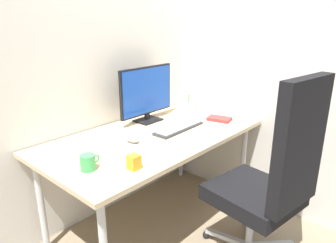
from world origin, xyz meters
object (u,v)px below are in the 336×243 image
(monitor, at_px, (147,93))
(keyboard, at_px, (179,128))
(pen_holder, at_px, (190,106))
(mouse, at_px, (133,140))
(notebook, at_px, (219,119))
(desk_clamp_accessory, at_px, (134,162))
(coffee_mug, at_px, (88,162))
(office_chair, at_px, (272,178))

(monitor, distance_m, keyboard, 0.38)
(pen_holder, bearing_deg, mouse, -168.68)
(monitor, xyz_separation_m, mouse, (-0.38, -0.25, -0.21))
(notebook, distance_m, desk_clamp_accessory, 1.02)
(mouse, bearing_deg, coffee_mug, -173.04)
(pen_holder, relative_size, coffee_mug, 1.56)
(monitor, relative_size, desk_clamp_accessory, 6.52)
(keyboard, distance_m, mouse, 0.40)
(office_chair, xyz_separation_m, mouse, (-0.33, 0.81, 0.12))
(coffee_mug, xyz_separation_m, desk_clamp_accessory, (0.17, -0.17, -0.00))
(pen_holder, bearing_deg, coffee_mug, -167.30)
(mouse, height_order, desk_clamp_accessory, desk_clamp_accessory)
(office_chair, distance_m, monitor, 1.11)
(monitor, xyz_separation_m, notebook, (0.38, -0.42, -0.21))
(keyboard, bearing_deg, office_chair, -94.28)
(monitor, xyz_separation_m, coffee_mug, (-0.80, -0.37, -0.18))
(keyboard, xyz_separation_m, desk_clamp_accessory, (-0.64, -0.22, 0.03))
(office_chair, relative_size, desk_clamp_accessory, 15.33)
(notebook, xyz_separation_m, desk_clamp_accessory, (-1.01, -0.12, 0.03))
(mouse, bearing_deg, monitor, 25.12)
(coffee_mug, bearing_deg, mouse, 15.34)
(keyboard, xyz_separation_m, notebook, (0.38, -0.10, 0.00))
(notebook, bearing_deg, mouse, 154.73)
(mouse, bearing_deg, desk_clamp_accessory, -139.20)
(office_chair, bearing_deg, desk_clamp_accessory, 138.00)
(mouse, distance_m, desk_clamp_accessory, 0.38)
(pen_holder, bearing_deg, monitor, 168.43)
(monitor, bearing_deg, keyboard, -88.42)
(office_chair, height_order, pen_holder, office_chair)
(monitor, distance_m, desk_clamp_accessory, 0.85)
(office_chair, height_order, desk_clamp_accessory, office_chair)
(mouse, bearing_deg, office_chair, -76.02)
(notebook, relative_size, desk_clamp_accessory, 2.25)
(office_chair, distance_m, keyboard, 0.76)
(office_chair, height_order, keyboard, office_chair)
(coffee_mug, bearing_deg, pen_holder, 12.70)
(mouse, height_order, coffee_mug, coffee_mug)
(office_chair, relative_size, keyboard, 2.79)
(notebook, height_order, desk_clamp_accessory, desk_clamp_accessory)
(coffee_mug, bearing_deg, keyboard, 3.54)
(monitor, bearing_deg, office_chair, -92.54)
(office_chair, bearing_deg, monitor, 87.46)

